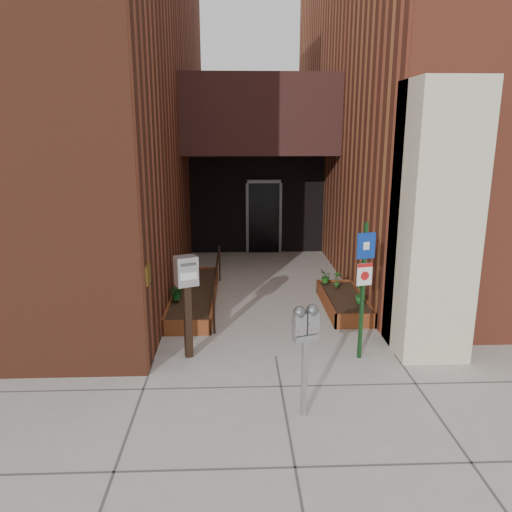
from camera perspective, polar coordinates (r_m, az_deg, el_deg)
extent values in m
plane|color=#9E9991|center=(8.43, 2.25, -11.40)|extent=(80.00, 80.00, 0.00)
cube|color=brown|center=(15.31, -24.10, 18.18)|extent=(8.00, 14.60, 10.00)
cube|color=brown|center=(16.20, 23.07, 18.00)|extent=(8.00, 13.70, 10.00)
cube|color=beige|center=(8.52, 19.69, 3.64)|extent=(1.10, 1.20, 4.40)
cube|color=black|center=(13.59, 0.38, 15.77)|extent=(4.20, 2.00, 2.00)
cube|color=black|center=(15.14, 0.12, 6.13)|extent=(4.00, 0.30, 3.00)
cube|color=black|center=(15.04, 0.91, 4.34)|extent=(0.90, 0.06, 2.10)
cube|color=#B79338|center=(7.80, -12.27, -2.06)|extent=(0.04, 0.30, 0.30)
cube|color=brown|center=(9.23, -7.93, -8.15)|extent=(0.90, 0.04, 0.30)
cube|color=brown|center=(12.58, -6.40, -1.95)|extent=(0.90, 0.04, 0.30)
cube|color=brown|center=(10.93, -9.30, -4.57)|extent=(0.04, 3.60, 0.30)
cube|color=brown|center=(10.86, -4.78, -4.56)|extent=(0.04, 3.60, 0.30)
cube|color=black|center=(10.90, -7.04, -4.67)|extent=(0.82, 3.52, 0.26)
cube|color=brown|center=(9.63, 11.34, -7.32)|extent=(0.80, 0.04, 0.30)
cube|color=brown|center=(11.62, 8.89, -3.42)|extent=(0.80, 0.04, 0.30)
cube|color=brown|center=(10.54, 7.97, -5.25)|extent=(0.04, 2.20, 0.30)
cube|color=brown|center=(10.70, 12.00, -5.13)|extent=(0.04, 2.20, 0.30)
cube|color=black|center=(10.62, 9.99, -5.29)|extent=(0.72, 2.12, 0.26)
cylinder|color=black|center=(9.16, -4.82, -6.22)|extent=(0.04, 0.04, 0.90)
cylinder|color=black|center=(12.30, -4.18, -0.82)|extent=(0.04, 0.04, 0.90)
cylinder|color=black|center=(10.60, -4.49, -0.91)|extent=(0.04, 3.30, 0.04)
cube|color=#939495|center=(6.66, 5.53, -13.75)|extent=(0.08, 0.08, 1.06)
cube|color=#939495|center=(6.41, 5.65, -9.23)|extent=(0.34, 0.23, 0.08)
cube|color=#939495|center=(6.30, 4.96, -7.77)|extent=(0.19, 0.15, 0.28)
sphere|color=#59595B|center=(6.24, 4.99, -6.41)|extent=(0.16, 0.16, 0.16)
cube|color=white|center=(6.24, 5.19, -7.76)|extent=(0.09, 0.04, 0.05)
cube|color=#B21414|center=(6.28, 5.18, -8.48)|extent=(0.09, 0.04, 0.03)
cube|color=#939495|center=(6.38, 6.42, -7.52)|extent=(0.19, 0.15, 0.28)
sphere|color=#59595B|center=(6.32, 6.46, -6.18)|extent=(0.16, 0.16, 0.16)
cube|color=white|center=(6.32, 6.66, -7.51)|extent=(0.09, 0.04, 0.05)
cube|color=#B21414|center=(6.35, 6.64, -8.22)|extent=(0.09, 0.04, 0.03)
cube|color=#143716|center=(8.14, 12.08, -4.09)|extent=(0.06, 0.06, 2.26)
cube|color=navy|center=(7.90, 12.47, 1.16)|extent=(0.30, 0.10, 0.41)
cube|color=white|center=(7.90, 12.49, 1.15)|extent=(0.10, 0.04, 0.12)
cube|color=white|center=(8.02, 12.30, -2.06)|extent=(0.25, 0.08, 0.36)
cube|color=#B21414|center=(7.97, 12.37, -1.05)|extent=(0.25, 0.08, 0.06)
cylinder|color=#B21414|center=(8.01, 12.33, -2.23)|extent=(0.14, 0.05, 0.14)
cube|color=black|center=(8.25, -7.79, -7.38)|extent=(0.15, 0.15, 1.25)
cube|color=silver|center=(7.97, -8.00, -1.69)|extent=(0.41, 0.36, 0.48)
cube|color=#59595B|center=(7.82, -7.74, -0.97)|extent=(0.23, 0.11, 0.05)
cube|color=white|center=(7.87, -7.69, -2.33)|extent=(0.25, 0.12, 0.11)
imported|color=#17531C|center=(10.19, -9.09, -4.05)|extent=(0.44, 0.44, 0.35)
imported|color=#275A19|center=(10.47, -8.90, -3.46)|extent=(0.26, 0.26, 0.38)
imported|color=#1E5C1A|center=(11.91, -8.06, -1.19)|extent=(0.31, 0.31, 0.40)
imported|color=#1D5919|center=(12.35, -7.79, -0.76)|extent=(0.25, 0.25, 0.34)
imported|color=#1A5B1E|center=(10.08, 11.86, -4.34)|extent=(0.28, 0.28, 0.37)
imported|color=#24621C|center=(10.99, 9.28, -2.65)|extent=(0.25, 0.25, 0.37)
imported|color=#1F5719|center=(11.27, 7.97, -2.33)|extent=(0.31, 0.31, 0.31)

